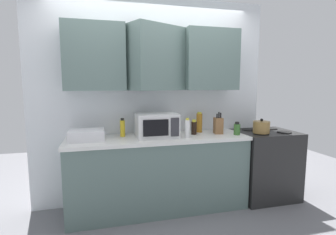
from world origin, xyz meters
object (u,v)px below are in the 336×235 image
stove_range (264,164)px  bottle_white_jar (187,128)px  microwave (157,125)px  dish_rack (87,135)px  knife_block (218,125)px  bottle_yellow_mustard (123,128)px  bottle_soy_dark (194,128)px  bottle_green_oil (237,129)px  kettle (261,127)px  bottle_amber_vinegar (199,122)px

stove_range → bottle_white_jar: (-1.15, -0.13, 0.56)m
microwave → dish_rack: 0.80m
knife_block → bottle_yellow_mustard: size_ratio=1.24×
knife_block → bottle_soy_dark: bearing=176.4°
dish_rack → knife_block: 1.59m
dish_rack → bottle_white_jar: bottle_white_jar is taller
dish_rack → bottle_green_oil: bearing=-4.3°
bottle_green_oil → bottle_white_jar: (-0.65, -0.01, 0.04)m
knife_block → bottle_white_jar: bearing=-162.1°
kettle → bottle_soy_dark: bearing=167.7°
microwave → bottle_yellow_mustard: microwave is taller
kettle → bottle_yellow_mustard: bearing=170.7°
bottle_green_oil → microwave: bearing=172.5°
bottle_yellow_mustard → bottle_soy_dark: size_ratio=1.18×
stove_range → bottle_white_jar: bearing=-173.6°
knife_block → bottle_green_oil: knife_block is taller
bottle_green_oil → bottle_soy_dark: bottle_soy_dark is taller
microwave → knife_block: (0.80, 0.01, -0.04)m
stove_range → microwave: microwave is taller
microwave → bottle_white_jar: bearing=-23.4°
bottle_white_jar → bottle_amber_vinegar: bearing=48.6°
bottle_green_oil → bottle_white_jar: size_ratio=0.69×
stove_range → bottle_green_oil: bottle_green_oil is taller
stove_range → knife_block: bearing=178.2°
bottle_yellow_mustard → bottle_soy_dark: (0.87, -0.10, -0.02)m
knife_block → bottle_white_jar: size_ratio=1.18×
dish_rack → bottle_amber_vinegar: size_ratio=1.46×
kettle → bottle_white_jar: size_ratio=0.88×
bottle_white_jar → bottle_amber_vinegar: (0.27, 0.30, 0.02)m
microwave → dish_rack: microwave is taller
bottle_yellow_mustard → bottle_amber_vinegar: size_ratio=0.85×
bottle_soy_dark → kettle: bearing=-12.3°
knife_block → bottle_yellow_mustard: bearing=174.4°
bottle_yellow_mustard → bottle_white_jar: 0.77m
stove_range → bottle_white_jar: size_ratio=3.93×
dish_rack → bottle_yellow_mustard: 0.42m
microwave → bottle_white_jar: 0.36m
bottle_yellow_mustard → bottle_amber_vinegar: (0.99, 0.04, 0.02)m
bottle_amber_vinegar → bottle_soy_dark: bearing=-132.3°
microwave → bottle_yellow_mustard: bearing=162.7°
knife_block → bottle_green_oil: 0.23m
dish_rack → bottle_amber_vinegar: bottle_amber_vinegar is taller
kettle → bottle_yellow_mustard: size_ratio=0.92×
bottle_green_oil → bottle_white_jar: 0.65m
stove_range → bottle_white_jar: 1.28m
kettle → bottle_yellow_mustard: 1.72m
bottle_white_jar → kettle: bearing=-0.7°
microwave → knife_block: 0.80m
microwave → bottle_soy_dark: (0.48, 0.03, -0.05)m
knife_block → bottle_white_jar: (-0.46, -0.15, 0.01)m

